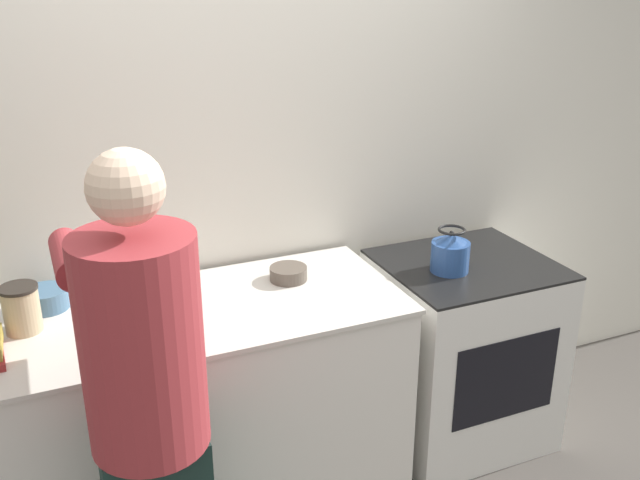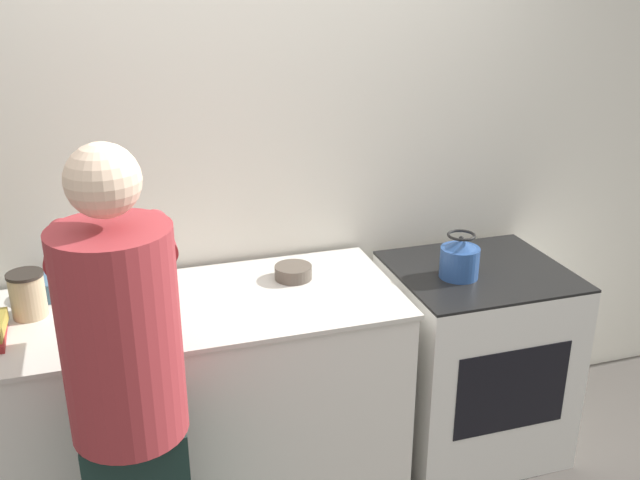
% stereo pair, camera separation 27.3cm
% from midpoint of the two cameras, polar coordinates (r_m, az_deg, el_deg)
% --- Properties ---
extents(wall_back, '(8.00, 0.05, 2.60)m').
position_cam_midpoint_polar(wall_back, '(3.11, -8.89, 5.04)').
color(wall_back, silver).
rests_on(wall_back, ground_plane).
extents(counter, '(1.79, 0.72, 0.92)m').
position_cam_midpoint_polar(counter, '(3.03, -13.52, -13.50)').
color(counter, silver).
rests_on(counter, ground_plane).
extents(oven, '(0.75, 0.67, 0.90)m').
position_cam_midpoint_polar(oven, '(3.43, 8.99, -8.79)').
color(oven, silver).
rests_on(oven, ground_plane).
extents(person, '(0.40, 0.64, 1.72)m').
position_cam_midpoint_polar(person, '(2.28, -17.06, -12.50)').
color(person, '#162B26').
rests_on(person, ground_plane).
extents(cutting_board, '(0.32, 0.26, 0.02)m').
position_cam_midpoint_polar(cutting_board, '(2.69, -17.58, -7.11)').
color(cutting_board, '#A87A4C').
rests_on(cutting_board, counter).
extents(knife, '(0.25, 0.11, 0.01)m').
position_cam_midpoint_polar(knife, '(2.69, -17.03, -6.79)').
color(knife, silver).
rests_on(knife, cutting_board).
extents(kettle, '(0.17, 0.17, 0.20)m').
position_cam_midpoint_polar(kettle, '(3.11, 7.93, -1.11)').
color(kettle, '#284C8C').
rests_on(kettle, oven).
extents(bowl_prep, '(0.17, 0.17, 0.08)m').
position_cam_midpoint_polar(bowl_prep, '(2.98, -23.57, -4.40)').
color(bowl_prep, '#426684').
rests_on(bowl_prep, counter).
extents(bowl_mixing, '(0.16, 0.16, 0.06)m').
position_cam_midpoint_polar(bowl_mixing, '(2.99, -5.16, -2.74)').
color(bowl_mixing, brown).
rests_on(bowl_mixing, counter).
extents(canister_jar, '(0.14, 0.14, 0.18)m').
position_cam_midpoint_polar(canister_jar, '(2.82, -25.39, -5.06)').
color(canister_jar, tan).
rests_on(canister_jar, counter).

